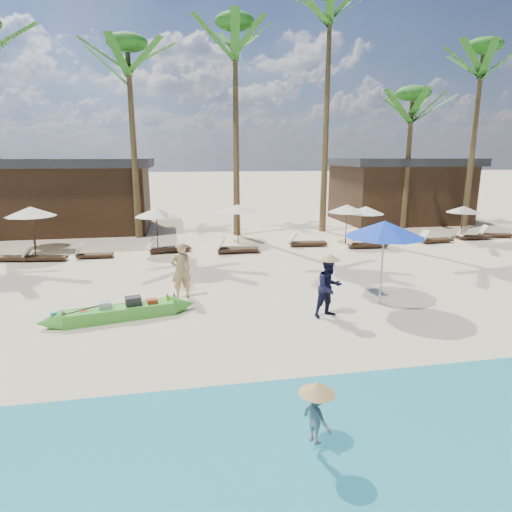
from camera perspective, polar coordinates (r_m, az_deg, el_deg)
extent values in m
plane|color=beige|center=(11.12, -3.31, -10.31)|extent=(240.00, 240.00, 0.00)
cube|color=tan|center=(6.89, 2.69, -26.80)|extent=(240.00, 4.50, 0.01)
cube|color=green|center=(12.57, -17.66, -7.25)|extent=(3.02, 1.22, 0.35)
cube|color=white|center=(12.57, -17.67, -7.17)|extent=(2.58, 0.97, 0.16)
cube|color=#262628|center=(12.52, -16.04, -5.96)|extent=(0.48, 0.41, 0.33)
cube|color=silver|center=(12.52, -19.46, -6.36)|extent=(0.38, 0.34, 0.26)
cube|color=#B33317|center=(12.55, -13.66, -6.05)|extent=(0.32, 0.29, 0.21)
cylinder|color=#B33317|center=(12.54, -21.99, -6.97)|extent=(0.21, 0.21, 0.08)
cylinder|color=#262628|center=(12.46, -23.06, -7.22)|extent=(0.19, 0.19, 0.07)
sphere|color=tan|center=(12.50, -24.37, -7.06)|extent=(0.17, 0.17, 0.17)
cylinder|color=yellow|center=(12.74, -11.67, -5.74)|extent=(0.13, 0.13, 0.17)
cylinder|color=yellow|center=(12.78, -10.84, -5.65)|extent=(0.13, 0.13, 0.17)
imported|color=tan|center=(13.76, -9.97, -1.89)|extent=(0.76, 0.61, 1.80)
imported|color=#131434|center=(12.16, 9.72, -4.16)|extent=(0.98, 0.86, 1.69)
imported|color=gray|center=(6.90, 8.07, -20.39)|extent=(0.53, 0.66, 0.89)
cylinder|color=#99999E|center=(13.52, 16.45, -1.00)|extent=(0.05, 0.05, 2.49)
cone|color=blue|center=(13.31, 16.75, 3.49)|extent=(2.38, 2.38, 0.49)
cylinder|color=#362316|center=(23.61, -27.50, 3.15)|extent=(0.05, 0.05, 1.87)
cone|color=#EDE3C8|center=(23.50, -27.71, 5.08)|extent=(1.87, 1.87, 0.37)
cube|color=#362316|center=(21.33, -29.99, -0.19)|extent=(1.84, 0.92, 0.12)
cylinder|color=#362316|center=(21.86, -27.60, 2.86)|extent=(0.05, 0.05, 2.17)
cone|color=#EDE3C8|center=(21.74, -27.86, 5.28)|extent=(2.17, 2.17, 0.43)
cube|color=#362316|center=(20.62, -26.16, -0.19)|extent=(1.75, 0.77, 0.12)
cube|color=#EDE3C8|center=(20.87, -28.12, 0.58)|extent=(0.45, 0.59, 0.49)
cube|color=#362316|center=(20.35, -20.66, 0.11)|extent=(1.55, 0.54, 0.11)
cube|color=#EDE3C8|center=(20.45, -22.58, 0.79)|extent=(0.36, 0.51, 0.45)
cylinder|color=#362316|center=(20.75, -13.06, 3.32)|extent=(0.05, 0.05, 2.02)
cone|color=#EDE3C8|center=(20.62, -13.18, 5.69)|extent=(2.02, 2.02, 0.40)
cube|color=#362316|center=(20.59, -11.43, 0.94)|extent=(1.96, 1.00, 0.13)
cube|color=#EDE3C8|center=(20.38, -13.74, 1.64)|extent=(0.54, 0.68, 0.55)
cylinder|color=#362316|center=(22.25, -2.43, 4.23)|extent=(0.05, 0.05, 1.97)
cone|color=#EDE3C8|center=(22.14, -2.45, 6.39)|extent=(1.97, 1.97, 0.39)
cube|color=#362316|center=(20.19, -2.31, 0.95)|extent=(1.96, 0.98, 0.13)
cube|color=#EDE3C8|center=(20.19, -4.66, 1.87)|extent=(0.54, 0.68, 0.55)
cube|color=#362316|center=(20.05, -2.61, 0.83)|extent=(1.80, 0.64, 0.13)
cube|color=#EDE3C8|center=(19.87, -4.85, 1.61)|extent=(0.42, 0.59, 0.52)
cylinder|color=#362316|center=(22.47, 11.93, 4.07)|extent=(0.05, 0.05, 1.98)
cone|color=#EDE3C8|center=(22.36, 12.03, 6.22)|extent=(1.98, 1.98, 0.40)
cube|color=#362316|center=(21.73, 6.96, 1.72)|extent=(1.87, 0.74, 0.13)
cube|color=#EDE3C8|center=(21.50, 4.89, 2.53)|extent=(0.46, 0.62, 0.53)
cube|color=#362316|center=(21.84, 14.64, 1.45)|extent=(1.88, 0.75, 0.13)
cube|color=#EDE3C8|center=(21.51, 12.67, 2.26)|extent=(0.46, 0.63, 0.54)
cylinder|color=#362316|center=(22.68, 14.30, 3.91)|extent=(0.05, 0.05, 1.90)
cone|color=#EDE3C8|center=(22.57, 14.42, 5.96)|extent=(1.90, 1.90, 0.38)
cube|color=#362316|center=(23.80, 17.44, 2.22)|extent=(1.90, 0.71, 0.13)
cube|color=#EDE3C8|center=(23.41, 15.66, 2.98)|extent=(0.45, 0.63, 0.55)
cylinder|color=#362316|center=(25.82, 25.78, 3.95)|extent=(0.04, 0.04, 1.77)
cone|color=#EDE3C8|center=(25.73, 25.95, 5.62)|extent=(1.77, 1.77, 0.35)
cube|color=#362316|center=(24.36, 22.92, 1.99)|extent=(1.76, 0.68, 0.12)
cube|color=#EDE3C8|center=(23.86, 21.53, 2.64)|extent=(0.43, 0.59, 0.50)
cube|color=#362316|center=(26.20, 27.16, 2.30)|extent=(1.81, 0.66, 0.13)
cube|color=#EDE3C8|center=(25.71, 25.80, 2.98)|extent=(0.43, 0.59, 0.52)
cube|color=#362316|center=(27.45, 29.42, 2.48)|extent=(1.79, 0.93, 0.12)
cube|color=#EDE3C8|center=(27.08, 28.06, 3.15)|extent=(0.50, 0.63, 0.50)
cone|color=brown|center=(24.50, -16.02, 14.08)|extent=(0.40, 0.40, 10.08)
ellipsoid|color=#1D6419|center=(25.14, -16.82, 25.61)|extent=(2.08, 2.08, 0.88)
cone|color=brown|center=(24.41, -2.69, 15.95)|extent=(0.40, 0.40, 11.26)
ellipsoid|color=#1D6419|center=(25.32, -2.84, 28.78)|extent=(2.08, 2.08, 0.88)
cone|color=brown|center=(26.10, 9.35, 17.71)|extent=(0.40, 0.40, 13.16)
cone|color=brown|center=(28.40, 19.56, 11.62)|extent=(0.40, 0.40, 8.07)
ellipsoid|color=#1D6419|center=(28.63, 20.22, 19.70)|extent=(2.08, 2.08, 0.88)
cone|color=brown|center=(29.75, 27.00, 13.47)|extent=(0.40, 0.40, 10.64)
ellipsoid|color=#1D6419|center=(30.38, 28.12, 23.49)|extent=(2.08, 2.08, 0.88)
cube|color=#362316|center=(28.55, -24.41, 6.90)|extent=(10.00, 6.00, 3.80)
cube|color=#2D2D33|center=(28.44, -24.83, 11.20)|extent=(10.80, 6.60, 0.50)
cube|color=#362316|center=(31.66, 18.42, 7.90)|extent=(8.00, 6.00, 3.80)
cube|color=#2D2D33|center=(31.56, 18.70, 11.78)|extent=(8.80, 6.60, 0.50)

